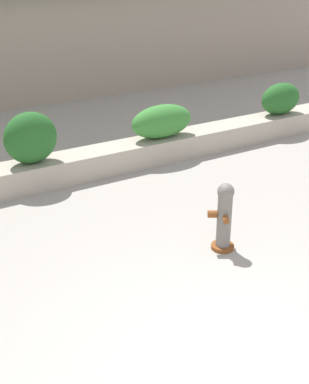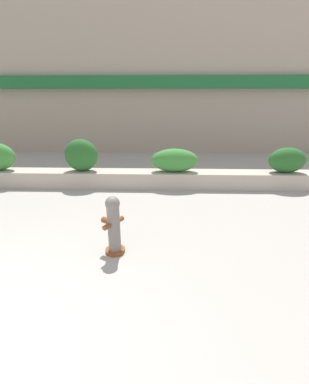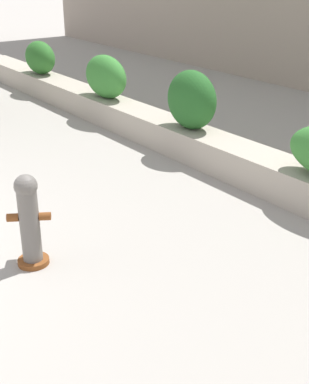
% 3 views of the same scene
% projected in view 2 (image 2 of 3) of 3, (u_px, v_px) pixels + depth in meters
% --- Properties ---
extents(building_facade, '(30.00, 1.36, 8.00)m').
position_uv_depth(building_facade, '(114.00, 69.00, 12.46)').
color(building_facade, gray).
rests_on(building_facade, ground).
extents(planter_wall_low, '(18.00, 0.70, 0.50)m').
position_uv_depth(planter_wall_low, '(87.00, 178.00, 8.11)').
color(planter_wall_low, '#ADA393').
rests_on(planter_wall_low, ground).
extents(hedge_bush_2, '(1.01, 0.64, 0.98)m').
position_uv_depth(hedge_bush_2, '(81.00, 155.00, 7.86)').
color(hedge_bush_2, '#235B23').
rests_on(hedge_bush_2, planter_wall_low).
extents(hedge_bush_3, '(1.43, 0.62, 0.71)m').
position_uv_depth(hedge_bush_3, '(175.00, 160.00, 7.83)').
color(hedge_bush_3, '#387F33').
rests_on(hedge_bush_3, planter_wall_low).
extents(hedge_bush_4, '(1.10, 0.59, 0.76)m').
position_uv_depth(hedge_bush_4, '(287.00, 160.00, 7.72)').
color(hedge_bush_4, '#235B23').
rests_on(hedge_bush_4, planter_wall_low).
extents(fire_hydrant, '(0.48, 0.48, 1.08)m').
position_uv_depth(fire_hydrant, '(114.00, 225.00, 4.48)').
color(fire_hydrant, brown).
rests_on(fire_hydrant, ground).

